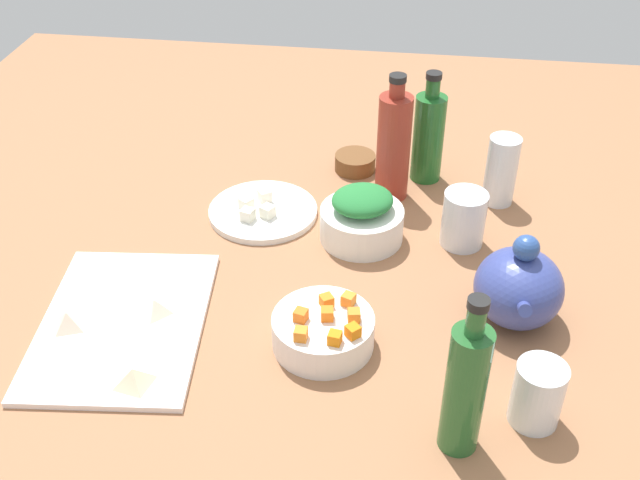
{
  "coord_description": "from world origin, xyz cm",
  "views": [
    {
      "loc": [
        102.81,
        14.32,
        83.04
      ],
      "look_at": [
        0.0,
        0.0,
        8.0
      ],
      "focal_mm": 43.15,
      "sensor_mm": 36.0,
      "label": 1
    }
  ],
  "objects_px": {
    "bowl_greens": "(362,224)",
    "bottle_1": "(428,136)",
    "bowl_carrots": "(323,331)",
    "drinking_glass_0": "(464,219)",
    "drinking_glass_2": "(538,394)",
    "bowl_small_side": "(355,162)",
    "drinking_glass_1": "(501,170)",
    "teapot": "(519,287)",
    "bottle_2": "(465,387)",
    "plate_tofu": "(263,211)",
    "bottle_0": "(394,145)",
    "cutting_board": "(123,323)"
  },
  "relations": [
    {
      "from": "bowl_greens",
      "to": "bottle_1",
      "type": "distance_m",
      "value": 0.26
    },
    {
      "from": "bowl_greens",
      "to": "bowl_carrots",
      "type": "distance_m",
      "value": 0.28
    },
    {
      "from": "drinking_glass_0",
      "to": "drinking_glass_2",
      "type": "height_order",
      "value": "drinking_glass_0"
    },
    {
      "from": "bowl_small_side",
      "to": "drinking_glass_1",
      "type": "distance_m",
      "value": 0.3
    },
    {
      "from": "teapot",
      "to": "bowl_greens",
      "type": "bearing_deg",
      "value": -125.03
    },
    {
      "from": "bowl_carrots",
      "to": "teapot",
      "type": "xyz_separation_m",
      "value": [
        -0.1,
        0.29,
        0.04
      ]
    },
    {
      "from": "bottle_2",
      "to": "drinking_glass_0",
      "type": "relative_size",
      "value": 2.42
    },
    {
      "from": "plate_tofu",
      "to": "drinking_glass_0",
      "type": "bearing_deg",
      "value": 83.7
    },
    {
      "from": "bowl_small_side",
      "to": "bottle_1",
      "type": "distance_m",
      "value": 0.16
    },
    {
      "from": "drinking_glass_0",
      "to": "drinking_glass_1",
      "type": "xyz_separation_m",
      "value": [
        -0.15,
        0.07,
        0.02
      ]
    },
    {
      "from": "bowl_carrots",
      "to": "drinking_glass_0",
      "type": "xyz_separation_m",
      "value": [
        -0.29,
        0.21,
        0.02
      ]
    },
    {
      "from": "bottle_1",
      "to": "drinking_glass_0",
      "type": "distance_m",
      "value": 0.23
    },
    {
      "from": "bottle_0",
      "to": "bottle_2",
      "type": "xyz_separation_m",
      "value": [
        0.59,
        0.12,
        -0.01
      ]
    },
    {
      "from": "bottle_0",
      "to": "drinking_glass_0",
      "type": "height_order",
      "value": "bottle_0"
    },
    {
      "from": "bowl_small_side",
      "to": "teapot",
      "type": "height_order",
      "value": "teapot"
    },
    {
      "from": "bottle_2",
      "to": "drinking_glass_2",
      "type": "height_order",
      "value": "bottle_2"
    },
    {
      "from": "plate_tofu",
      "to": "bottle_0",
      "type": "xyz_separation_m",
      "value": [
        -0.1,
        0.23,
        0.1
      ]
    },
    {
      "from": "cutting_board",
      "to": "drinking_glass_1",
      "type": "xyz_separation_m",
      "value": [
        -0.44,
        0.59,
        0.06
      ]
    },
    {
      "from": "teapot",
      "to": "drinking_glass_2",
      "type": "bearing_deg",
      "value": 3.46
    },
    {
      "from": "bowl_carrots",
      "to": "bowl_small_side",
      "type": "distance_m",
      "value": 0.52
    },
    {
      "from": "teapot",
      "to": "bottle_2",
      "type": "bearing_deg",
      "value": -18.83
    },
    {
      "from": "bowl_carrots",
      "to": "bottle_2",
      "type": "relative_size",
      "value": 0.62
    },
    {
      "from": "cutting_board",
      "to": "bowl_small_side",
      "type": "relative_size",
      "value": 4.2
    },
    {
      "from": "bottle_0",
      "to": "drinking_glass_0",
      "type": "bearing_deg",
      "value": 43.41
    },
    {
      "from": "teapot",
      "to": "bottle_0",
      "type": "bearing_deg",
      "value": -147.3
    },
    {
      "from": "bowl_small_side",
      "to": "drinking_glass_0",
      "type": "relative_size",
      "value": 0.81
    },
    {
      "from": "bowl_greens",
      "to": "teapot",
      "type": "xyz_separation_m",
      "value": [
        0.18,
        0.26,
        0.03
      ]
    },
    {
      "from": "bottle_2",
      "to": "drinking_glass_1",
      "type": "bearing_deg",
      "value": 172.5
    },
    {
      "from": "bottle_1",
      "to": "drinking_glass_1",
      "type": "height_order",
      "value": "bottle_1"
    },
    {
      "from": "cutting_board",
      "to": "bottle_2",
      "type": "relative_size",
      "value": 1.41
    },
    {
      "from": "bottle_0",
      "to": "plate_tofu",
      "type": "bearing_deg",
      "value": -66.5
    },
    {
      "from": "plate_tofu",
      "to": "bottle_2",
      "type": "xyz_separation_m",
      "value": [
        0.49,
        0.36,
        0.1
      ]
    },
    {
      "from": "bottle_1",
      "to": "drinking_glass_0",
      "type": "height_order",
      "value": "bottle_1"
    },
    {
      "from": "bottle_0",
      "to": "bowl_carrots",
      "type": "bearing_deg",
      "value": -9.67
    },
    {
      "from": "cutting_board",
      "to": "drinking_glass_1",
      "type": "distance_m",
      "value": 0.73
    },
    {
      "from": "cutting_board",
      "to": "bowl_small_side",
      "type": "bearing_deg",
      "value": 149.43
    },
    {
      "from": "bowl_carrots",
      "to": "drinking_glass_0",
      "type": "distance_m",
      "value": 0.36
    },
    {
      "from": "plate_tofu",
      "to": "drinking_glass_0",
      "type": "relative_size",
      "value": 2.0
    },
    {
      "from": "plate_tofu",
      "to": "bowl_small_side",
      "type": "height_order",
      "value": "bowl_small_side"
    },
    {
      "from": "teapot",
      "to": "bottle_1",
      "type": "bearing_deg",
      "value": -159.86
    },
    {
      "from": "bottle_2",
      "to": "bowl_small_side",
      "type": "bearing_deg",
      "value": -163.31
    },
    {
      "from": "plate_tofu",
      "to": "teapot",
      "type": "distance_m",
      "value": 0.5
    },
    {
      "from": "plate_tofu",
      "to": "bowl_small_side",
      "type": "relative_size",
      "value": 2.46
    },
    {
      "from": "drinking_glass_0",
      "to": "drinking_glass_1",
      "type": "distance_m",
      "value": 0.16
    },
    {
      "from": "drinking_glass_0",
      "to": "bowl_carrots",
      "type": "bearing_deg",
      "value": -35.46
    },
    {
      "from": "bowl_carrots",
      "to": "teapot",
      "type": "distance_m",
      "value": 0.3
    },
    {
      "from": "bowl_carrots",
      "to": "bowl_small_side",
      "type": "relative_size",
      "value": 1.85
    },
    {
      "from": "bowl_carrots",
      "to": "drinking_glass_2",
      "type": "distance_m",
      "value": 0.32
    },
    {
      "from": "drinking_glass_0",
      "to": "bottle_2",
      "type": "bearing_deg",
      "value": -1.17
    },
    {
      "from": "drinking_glass_0",
      "to": "drinking_glass_1",
      "type": "relative_size",
      "value": 0.75
    }
  ]
}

